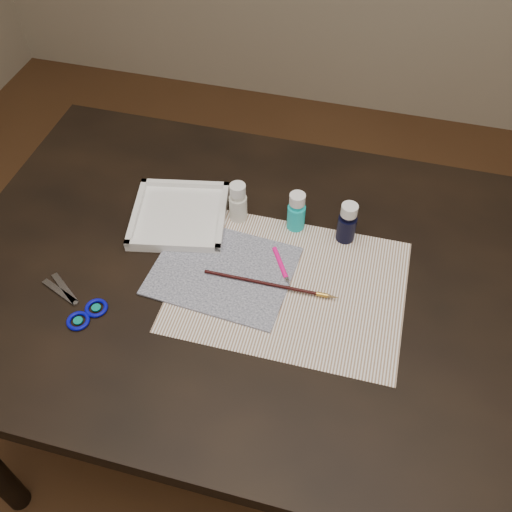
% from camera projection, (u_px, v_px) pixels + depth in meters
% --- Properties ---
extents(ground, '(3.50, 3.50, 0.02)m').
position_uv_depth(ground, '(256.00, 425.00, 1.77)').
color(ground, '#422614').
rests_on(ground, ground).
extents(table, '(1.30, 0.90, 0.75)m').
position_uv_depth(table, '(256.00, 362.00, 1.48)').
color(table, black).
rests_on(table, ground).
extents(paper, '(0.47, 0.36, 0.00)m').
position_uv_depth(paper, '(289.00, 285.00, 1.17)').
color(paper, white).
rests_on(paper, table).
extents(canvas, '(0.30, 0.25, 0.00)m').
position_uv_depth(canvas, '(223.00, 271.00, 1.19)').
color(canvas, black).
rests_on(canvas, paper).
extents(paint_bottle_white, '(0.05, 0.05, 0.10)m').
position_uv_depth(paint_bottle_white, '(238.00, 202.00, 1.26)').
color(paint_bottle_white, silver).
rests_on(paint_bottle_white, table).
extents(paint_bottle_cyan, '(0.04, 0.04, 0.10)m').
position_uv_depth(paint_bottle_cyan, '(296.00, 211.00, 1.25)').
color(paint_bottle_cyan, '#15C8D0').
rests_on(paint_bottle_cyan, table).
extents(paint_bottle_navy, '(0.05, 0.05, 0.10)m').
position_uv_depth(paint_bottle_navy, '(347.00, 223.00, 1.22)').
color(paint_bottle_navy, black).
rests_on(paint_bottle_navy, table).
extents(paintbrush, '(0.28, 0.01, 0.01)m').
position_uv_depth(paintbrush, '(271.00, 284.00, 1.16)').
color(paintbrush, black).
rests_on(paintbrush, canvas).
extents(craft_knife, '(0.07, 0.12, 0.01)m').
position_uv_depth(craft_knife, '(283.00, 270.00, 1.19)').
color(craft_knife, '#FF0E85').
rests_on(craft_knife, paper).
extents(scissors, '(0.20, 0.15, 0.01)m').
position_uv_depth(scissors, '(68.00, 301.00, 1.14)').
color(scissors, silver).
rests_on(scissors, table).
extents(palette_tray, '(0.25, 0.25, 0.02)m').
position_uv_depth(palette_tray, '(179.00, 215.00, 1.29)').
color(palette_tray, white).
rests_on(palette_tray, table).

